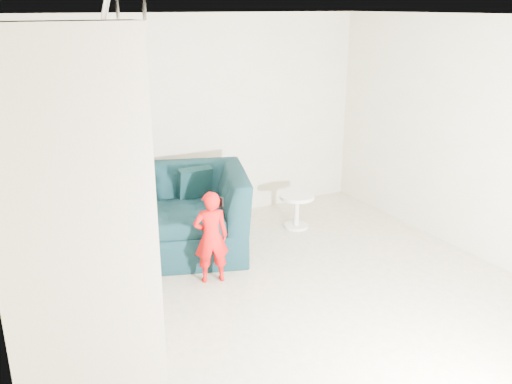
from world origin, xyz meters
The scene contains 11 objects.
floor centered at (0.00, 0.00, 0.00)m, with size 5.50×5.50×0.00m, color gray.
ceiling centered at (0.00, 0.00, 2.70)m, with size 5.50×5.50×0.00m, color silver.
back_wall centered at (0.00, 2.75, 1.35)m, with size 5.00×5.00×0.00m, color #B0AA8F.
right_wall centered at (2.50, 0.00, 1.35)m, with size 5.50×5.50×0.00m, color #B0AA8F.
armchair centered at (-0.46, 1.90, 0.49)m, with size 1.50×1.31×0.97m, color black.
toddler centered at (-0.47, 1.04, 0.50)m, with size 0.37×0.24×1.01m, color #AC050D.
side_table centered at (1.11, 1.86, 0.30)m, with size 0.45×0.45×0.45m.
staircase centered at (-2.00, 0.55, 0.95)m, with size 1.02×3.03×3.62m.
cushion centered at (-0.19, 2.14, 0.73)m, with size 0.41×0.12×0.40m, color black.
throw centered at (-1.07, 1.87, 0.61)m, with size 0.04×0.44×0.49m, color black.
phone centered at (-0.35, 1.03, 0.87)m, with size 0.02×0.05×0.10m, color black.
Camera 1 is at (-2.50, -3.72, 2.79)m, focal length 38.00 mm.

